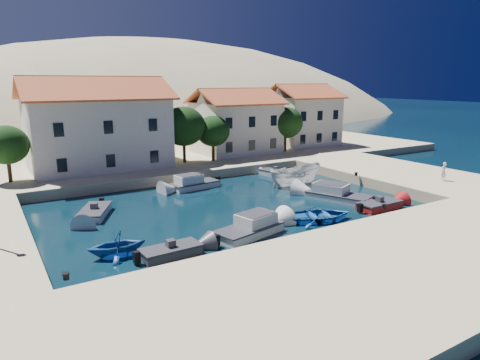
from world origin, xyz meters
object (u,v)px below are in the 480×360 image
Objects in this scene: building_mid at (235,120)px; pedestrian at (444,171)px; building_left at (97,122)px; boat_east at (295,185)px; building_right at (302,114)px; cabin_cruiser_east at (339,195)px; rowboat_south at (318,220)px; cabin_cruiser_south at (249,229)px.

building_mid reaches higher than pedestrian.
boat_east is (15.58, -14.74, -5.94)m from building_left.
cabin_cruiser_east is at bearing -122.41° from building_right.
rowboat_south is 0.87× the size of boat_east.
building_mid is at bearing 3.18° from building_left.
cabin_cruiser_east is at bearing 2.66° from cabin_cruiser_south.
rowboat_south is (10.00, -24.48, -5.94)m from building_left.
building_mid is 1.95× the size of cabin_cruiser_south.
cabin_cruiser_east is (11.50, 3.30, 0.00)m from cabin_cruiser_south.
rowboat_south is 16.22m from pedestrian.
pedestrian is at bearing -98.57° from building_right.
cabin_cruiser_south is at bearing 83.57° from cabin_cruiser_east.
building_right is (30.00, 2.00, -0.46)m from building_left.
building_mid is at bearing 47.49° from cabin_cruiser_south.
building_left is at bearing -176.82° from building_mid.
building_right is at bearing -35.72° from boat_east.
building_right is at bearing 4.76° from building_mid.
rowboat_south is at bearing -107.43° from building_mid.
rowboat_south is at bearing 155.21° from boat_east.
building_mid is 16.76m from boat_east.
building_left reaches higher than building_mid.
building_mid is at bearing 0.19° from rowboat_south.
cabin_cruiser_south and cabin_cruiser_east have the same top height.
cabin_cruiser_south is 22.34m from pedestrian.
building_mid is at bearing -75.54° from pedestrian.
building_left reaches higher than cabin_cruiser_south.
building_right is 5.34× the size of pedestrian.
building_left is 1.40× the size of building_mid.
pedestrian is at bearing -70.17° from rowboat_south.
pedestrian is at bearing -71.94° from building_mid.
boat_east is at bearing -43.42° from building_left.
rowboat_south is 2.87× the size of pedestrian.
building_mid is (18.00, 1.00, -0.71)m from building_left.
building_left is 8.30× the size of pedestrian.
building_right reaches higher than boat_east.
building_left is 2.52× the size of boat_east.
cabin_cruiser_south reaches higher than boat_east.
building_mid reaches higher than cabin_cruiser_south.
building_right is at bearing 31.91° from cabin_cruiser_south.
building_mid reaches higher than cabin_cruiser_east.
cabin_cruiser_south is 6.20m from rowboat_south.
rowboat_south is at bearing 99.75° from cabin_cruiser_east.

